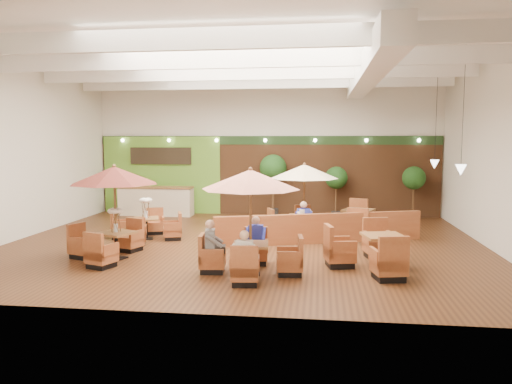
% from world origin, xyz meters
% --- Properties ---
extents(room, '(14.04, 14.00, 5.52)m').
position_xyz_m(room, '(0.25, 1.22, 3.63)').
color(room, '#381E0F').
rests_on(room, ground).
extents(service_counter, '(3.00, 0.75, 1.18)m').
position_xyz_m(service_counter, '(-4.40, 5.10, 0.58)').
color(service_counter, beige).
rests_on(service_counter, ground).
extents(booth_divider, '(6.12, 2.24, 0.89)m').
position_xyz_m(booth_divider, '(2.24, 0.42, 0.44)').
color(booth_divider, brown).
rests_on(booth_divider, ground).
extents(table_0, '(2.40, 2.53, 2.45)m').
position_xyz_m(table_0, '(-3.04, -2.25, 1.76)').
color(table_0, brown).
rests_on(table_0, ground).
extents(table_1, '(2.44, 2.44, 2.46)m').
position_xyz_m(table_1, '(0.66, -3.23, 1.69)').
color(table_1, brown).
rests_on(table_1, ground).
extents(table_2, '(2.29, 2.43, 2.35)m').
position_xyz_m(table_2, '(1.66, 1.62, 1.70)').
color(table_2, brown).
rests_on(table_2, ground).
extents(table_3, '(2.38, 2.38, 1.44)m').
position_xyz_m(table_3, '(-3.12, 0.35, 0.41)').
color(table_3, brown).
rests_on(table_3, ground).
extents(table_4, '(1.97, 2.85, 1.03)m').
position_xyz_m(table_4, '(3.44, -2.32, 0.38)').
color(table_4, brown).
rests_on(table_4, ground).
extents(table_5, '(1.18, 2.88, 1.01)m').
position_xyz_m(table_5, '(3.48, 2.15, 0.39)').
color(table_5, brown).
rests_on(table_5, ground).
extents(topiary_0, '(1.07, 1.07, 2.49)m').
position_xyz_m(topiary_0, '(0.36, 5.30, 1.86)').
color(topiary_0, black).
rests_on(topiary_0, ground).
extents(topiary_1, '(0.87, 0.87, 2.03)m').
position_xyz_m(topiary_1, '(2.84, 5.30, 1.51)').
color(topiary_1, black).
rests_on(topiary_1, ground).
extents(topiary_2, '(0.89, 0.89, 2.06)m').
position_xyz_m(topiary_2, '(5.78, 5.30, 1.54)').
color(topiary_2, black).
rests_on(topiary_2, ground).
extents(diner_0, '(0.36, 0.29, 0.73)m').
position_xyz_m(diner_0, '(0.66, -4.12, 0.73)').
color(diner_0, silver).
rests_on(diner_0, ground).
extents(diner_1, '(0.36, 0.28, 0.73)m').
position_xyz_m(diner_1, '(0.66, -2.33, 0.73)').
color(diner_1, '#2833AD').
rests_on(diner_1, ground).
extents(diner_2, '(0.35, 0.41, 0.78)m').
position_xyz_m(diner_2, '(-0.24, -3.23, 0.75)').
color(diner_2, slate).
rests_on(diner_2, ground).
extents(diner_3, '(0.41, 0.36, 0.75)m').
position_xyz_m(diner_3, '(1.72, 0.77, 0.74)').
color(diner_3, '#2833AD').
rests_on(diner_3, ground).
extents(diner_4, '(0.42, 0.40, 0.75)m').
position_xyz_m(diner_4, '(1.72, 0.77, 0.74)').
color(diner_4, silver).
rests_on(diner_4, ground).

